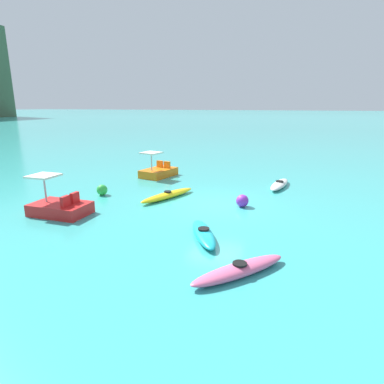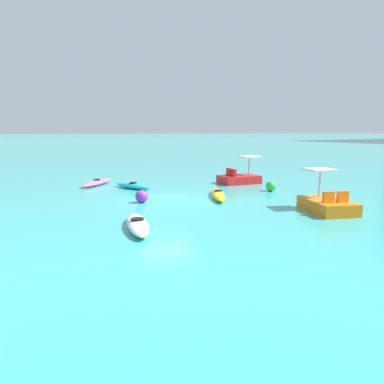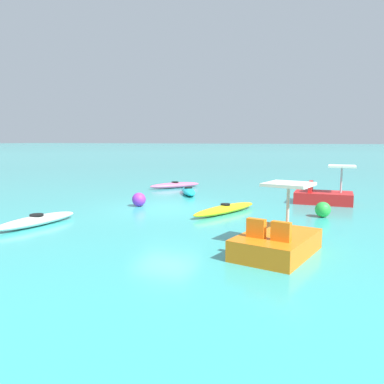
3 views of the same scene
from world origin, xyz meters
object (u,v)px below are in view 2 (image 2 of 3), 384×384
(kayak_white, at_px, (138,224))
(kayak_pink, at_px, (97,183))
(buoy_purple, at_px, (142,196))
(kayak_yellow, at_px, (218,194))
(buoy_green, at_px, (271,186))
(pedal_boat_red, at_px, (239,178))
(pedal_boat_orange, at_px, (327,204))
(kayak_cyan, at_px, (133,186))

(kayak_white, bearing_deg, kayak_pink, 179.70)
(buoy_purple, bearing_deg, kayak_pink, -169.12)
(kayak_yellow, relative_size, buoy_green, 6.34)
(pedal_boat_red, relative_size, pedal_boat_orange, 0.93)
(pedal_boat_red, bearing_deg, buoy_green, 2.58)
(kayak_pink, relative_size, buoy_purple, 4.98)
(pedal_boat_orange, bearing_deg, kayak_white, -91.80)
(kayak_yellow, relative_size, kayak_pink, 1.22)
(kayak_cyan, bearing_deg, buoy_green, 62.00)
(kayak_cyan, distance_m, kayak_yellow, 5.32)
(kayak_yellow, relative_size, pedal_boat_red, 1.41)
(kayak_white, bearing_deg, buoy_green, 119.97)
(kayak_cyan, relative_size, pedal_boat_red, 1.07)
(buoy_purple, distance_m, buoy_green, 7.27)
(kayak_cyan, height_order, buoy_green, buoy_green)
(kayak_white, height_order, kayak_pink, same)
(kayak_cyan, height_order, kayak_pink, same)
(buoy_green, bearing_deg, buoy_purple, -86.04)
(kayak_yellow, xyz_separation_m, kayak_white, (4.27, -5.05, 0.00))
(kayak_pink, relative_size, pedal_boat_red, 1.16)
(kayak_pink, height_order, pedal_boat_red, pedal_boat_red)
(kayak_white, xyz_separation_m, pedal_boat_red, (-8.13, 8.35, 0.17))
(pedal_boat_red, bearing_deg, buoy_purple, -62.32)
(pedal_boat_red, xyz_separation_m, buoy_purple, (3.73, -7.11, -0.05))
(pedal_boat_orange, relative_size, buoy_green, 4.81)
(kayak_cyan, distance_m, kayak_pink, 2.73)
(kayak_pink, distance_m, pedal_boat_orange, 13.28)
(pedal_boat_orange, distance_m, buoy_purple, 7.99)
(kayak_white, distance_m, kayak_pink, 10.59)
(kayak_cyan, height_order, pedal_boat_red, pedal_boat_red)
(kayak_pink, distance_m, buoy_purple, 6.30)
(kayak_yellow, distance_m, pedal_boat_orange, 5.27)
(kayak_white, bearing_deg, kayak_yellow, 130.26)
(kayak_white, xyz_separation_m, buoy_green, (-4.90, 8.50, 0.11))
(pedal_boat_red, distance_m, buoy_green, 3.23)
(kayak_cyan, bearing_deg, pedal_boat_orange, 34.39)
(buoy_green, bearing_deg, kayak_pink, -123.95)
(kayak_yellow, xyz_separation_m, pedal_boat_orange, (4.52, 2.70, 0.17))
(buoy_green, bearing_deg, kayak_white, -60.03)
(pedal_boat_red, bearing_deg, kayak_cyan, -92.99)
(kayak_yellow, xyz_separation_m, pedal_boat_red, (-3.85, 3.31, 0.17))
(kayak_cyan, distance_m, pedal_boat_red, 6.58)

